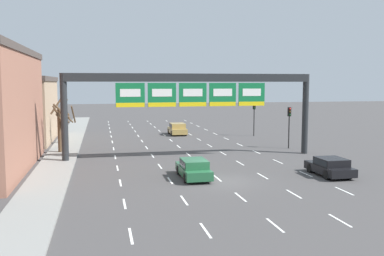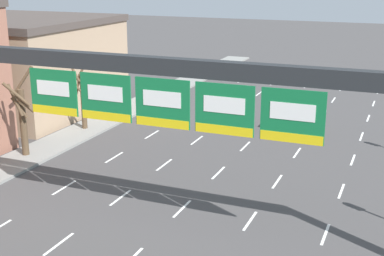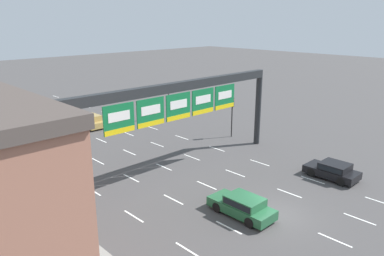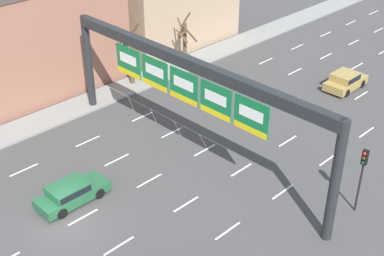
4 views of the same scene
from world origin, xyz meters
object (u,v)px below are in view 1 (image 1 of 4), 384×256
(car_green, at_px, (194,168))
(traffic_light_near_gantry, at_px, (289,119))
(car_black, at_px, (330,166))
(car_gold, at_px, (177,129))
(sign_gantry, at_px, (192,91))
(tree_bare_closest, at_px, (67,121))
(traffic_light_mid_block, at_px, (254,112))
(tree_bare_second, at_px, (60,125))

(car_green, xyz_separation_m, traffic_light_near_gantry, (12.18, 11.21, 2.26))
(car_black, xyz_separation_m, car_gold, (-6.37, 25.95, 0.09))
(sign_gantry, xyz_separation_m, car_green, (-1.59, -8.01, -5.09))
(traffic_light_near_gantry, distance_m, tree_bare_closest, 23.21)
(traffic_light_mid_block, bearing_deg, car_black, -96.69)
(traffic_light_near_gantry, height_order, tree_bare_closest, tree_bare_closest)
(car_black, height_order, tree_bare_second, tree_bare_second)
(car_gold, height_order, traffic_light_mid_block, traffic_light_mid_block)
(car_gold, distance_m, tree_bare_closest, 14.40)
(sign_gantry, xyz_separation_m, car_gold, (1.65, 16.72, -5.02))
(car_black, relative_size, car_green, 0.91)
(car_black, bearing_deg, tree_bare_closest, 134.09)
(tree_bare_second, bearing_deg, car_green, -52.01)
(sign_gantry, relative_size, car_green, 5.04)
(car_black, relative_size, car_gold, 0.99)
(sign_gantry, distance_m, car_black, 13.25)
(sign_gantry, height_order, traffic_light_near_gantry, sign_gantry)
(traffic_light_mid_block, distance_m, tree_bare_closest, 22.19)
(car_green, height_order, tree_bare_second, tree_bare_second)
(traffic_light_near_gantry, bearing_deg, car_gold, 123.47)
(car_green, bearing_deg, sign_gantry, 78.76)
(tree_bare_second, bearing_deg, traffic_light_near_gantry, -3.77)
(sign_gantry, distance_m, traffic_light_near_gantry, 11.42)
(car_gold, xyz_separation_m, tree_bare_second, (-13.13, -12.07, 1.88))
(traffic_light_mid_block, relative_size, tree_bare_closest, 0.90)
(tree_bare_closest, bearing_deg, tree_bare_second, -91.30)
(tree_bare_closest, bearing_deg, car_gold, 24.63)
(tree_bare_closest, height_order, tree_bare_second, tree_bare_second)
(car_black, height_order, traffic_light_mid_block, traffic_light_mid_block)
(car_gold, height_order, car_green, car_gold)
(car_gold, distance_m, traffic_light_mid_block, 9.87)
(tree_bare_closest, bearing_deg, car_green, -62.55)
(sign_gantry, bearing_deg, car_gold, 84.36)
(traffic_light_near_gantry, relative_size, traffic_light_mid_block, 0.98)
(car_black, bearing_deg, traffic_light_near_gantry, 78.31)
(car_black, xyz_separation_m, tree_bare_second, (-19.50, 13.88, 1.97))
(tree_bare_closest, bearing_deg, car_black, -45.91)
(car_gold, distance_m, car_green, 24.94)
(car_gold, xyz_separation_m, tree_bare_closest, (-13.00, -5.96, 1.69))
(traffic_light_mid_block, xyz_separation_m, tree_bare_second, (-22.16, -8.77, -0.37))
(sign_gantry, distance_m, car_gold, 17.53)
(traffic_light_near_gantry, relative_size, tree_bare_closest, 0.88)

